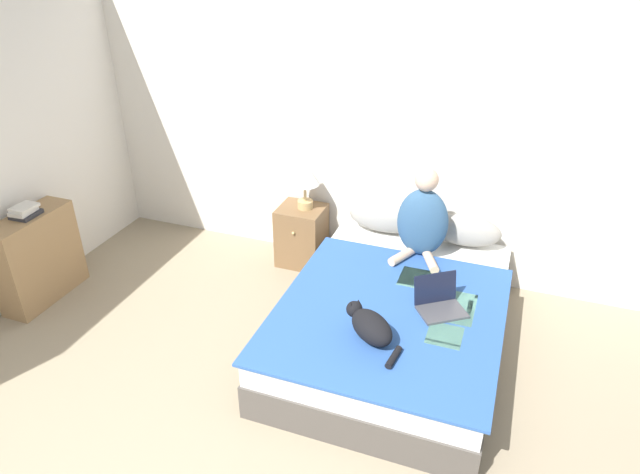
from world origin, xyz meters
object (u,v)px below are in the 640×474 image
at_px(nightstand, 302,235).
at_px(table_lamp, 305,175).
at_px(person_sitting, 423,220).
at_px(book_stack_top, 25,211).
at_px(pillow_far, 463,230).
at_px(cat_tabby, 370,326).
at_px(bed, 394,321).
at_px(pillow_near, 384,217).
at_px(laptop_open, 440,303).
at_px(bookshelf, 37,258).

distance_m(nightstand, table_lamp, 0.59).
height_order(person_sitting, book_stack_top, person_sitting).
xyz_separation_m(pillow_far, table_lamp, (-1.38, -0.03, 0.30)).
xyz_separation_m(pillow_far, nightstand, (-1.42, -0.05, -0.30)).
bearing_deg(cat_tabby, nightstand, -15.94).
distance_m(bed, cat_tabby, 0.62).
bearing_deg(cat_tabby, book_stack_top, 35.00).
bearing_deg(person_sitting, pillow_near, 142.79).
height_order(laptop_open, book_stack_top, book_stack_top).
xyz_separation_m(pillow_near, cat_tabby, (0.29, -1.45, -0.03)).
xyz_separation_m(pillow_near, book_stack_top, (-2.57, -1.32, 0.23)).
bearing_deg(pillow_near, bookshelf, -152.80).
relative_size(bed, person_sitting, 2.87).
xyz_separation_m(bed, person_sitting, (0.04, 0.64, 0.53)).
relative_size(person_sitting, cat_tabby, 1.75).
height_order(cat_tabby, nightstand, cat_tabby).
bearing_deg(cat_tabby, person_sitting, -56.63).
bearing_deg(table_lamp, nightstand, -155.05).
xyz_separation_m(person_sitting, cat_tabby, (-0.08, -1.16, -0.21)).
bearing_deg(person_sitting, book_stack_top, -160.56).
bearing_deg(book_stack_top, bookshelf, -120.09).
distance_m(laptop_open, book_stack_top, 3.25).
xyz_separation_m(pillow_near, nightstand, (-0.75, -0.05, -0.30)).
distance_m(pillow_near, table_lamp, 0.77).
relative_size(person_sitting, nightstand, 1.33).
height_order(pillow_far, book_stack_top, book_stack_top).
bearing_deg(bookshelf, table_lamp, 34.79).
bearing_deg(bookshelf, bed, 7.84).
xyz_separation_m(pillow_near, laptop_open, (0.65, -0.98, -0.08)).
distance_m(cat_tabby, bookshelf, 2.86).
distance_m(laptop_open, table_lamp, 1.70).
bearing_deg(bed, person_sitting, 86.67).
bearing_deg(nightstand, table_lamp, 24.95).
bearing_deg(table_lamp, bookshelf, -145.21).
bearing_deg(cat_tabby, pillow_near, -41.25).
xyz_separation_m(bed, pillow_far, (0.33, 0.92, 0.36)).
bearing_deg(pillow_near, nightstand, -176.33).
relative_size(pillow_near, laptop_open, 1.50).
distance_m(pillow_near, person_sitting, 0.50).
distance_m(bed, laptop_open, 0.42).
xyz_separation_m(table_lamp, bookshelf, (-1.86, -1.29, -0.49)).
height_order(nightstand, table_lamp, table_lamp).
relative_size(laptop_open, bookshelf, 0.54).
distance_m(laptop_open, nightstand, 1.69).
bearing_deg(laptop_open, pillow_near, 88.00).
bearing_deg(pillow_far, book_stack_top, -157.81).
bearing_deg(pillow_near, pillow_far, 0.00).
relative_size(pillow_near, nightstand, 1.10).
height_order(pillow_far, cat_tabby, pillow_far).
xyz_separation_m(laptop_open, table_lamp, (-1.37, 0.94, 0.38)).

